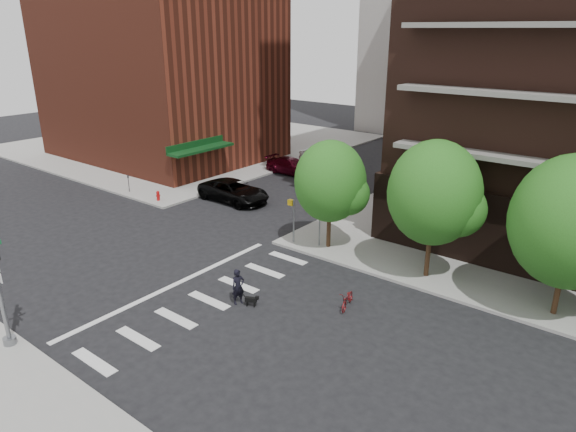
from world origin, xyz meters
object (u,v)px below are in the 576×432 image
(dog_walker, at_px, (238,287))
(fire_hydrant, at_px, (158,195))
(parked_car_maroon, at_px, (291,166))
(parked_car_silver, at_px, (326,157))
(scooter, at_px, (348,299))
(parked_car_black, at_px, (234,191))

(dog_walker, bearing_deg, fire_hydrant, 85.03)
(parked_car_maroon, relative_size, dog_walker, 2.85)
(parked_car_maroon, bearing_deg, parked_car_silver, -7.77)
(fire_hydrant, distance_m, scooter, 19.41)
(parked_car_maroon, bearing_deg, scooter, -135.33)
(parked_car_maroon, relative_size, scooter, 3.07)
(scooter, relative_size, dog_walker, 0.93)
(parked_car_silver, distance_m, scooter, 26.00)
(parked_car_maroon, xyz_separation_m, parked_car_silver, (0.65, 4.45, 0.11))
(parked_car_silver, xyz_separation_m, dog_walker, (11.24, -23.77, 0.03))
(dog_walker, bearing_deg, scooter, -35.15)
(fire_hydrant, height_order, dog_walker, dog_walker)
(scooter, xyz_separation_m, dog_walker, (-4.15, -2.81, 0.44))
(parked_car_black, relative_size, dog_walker, 3.32)
(fire_hydrant, bearing_deg, parked_car_black, 40.90)
(scooter, bearing_deg, parked_car_silver, 110.26)
(parked_car_black, bearing_deg, scooter, -116.62)
(parked_car_black, distance_m, scooter, 16.75)
(scooter, bearing_deg, dog_walker, -161.95)
(parked_car_maroon, bearing_deg, dog_walker, -147.91)
(scooter, bearing_deg, parked_car_black, 135.73)
(parked_car_black, relative_size, scooter, 3.58)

